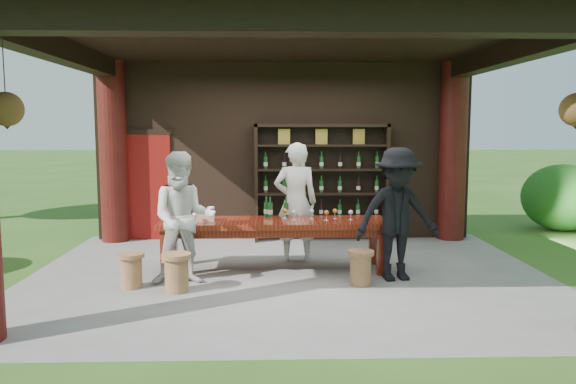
{
  "coord_description": "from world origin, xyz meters",
  "views": [
    {
      "loc": [
        -0.25,
        -7.84,
        2.1
      ],
      "look_at": [
        0.0,
        0.4,
        1.15
      ],
      "focal_mm": 35.0,
      "sensor_mm": 36.0,
      "label": 1
    }
  ],
  "objects_px": {
    "stool_near_right": "(361,267)",
    "host": "(296,202)",
    "guest_woman": "(183,218)",
    "stool_far_left": "(131,269)",
    "napkin_basket": "(205,216)",
    "guest_man": "(397,214)",
    "stool_near_left": "(177,272)",
    "tasting_table": "(274,228)",
    "wine_shelf": "(321,183)"
  },
  "relations": [
    {
      "from": "stool_near_right",
      "to": "host",
      "type": "xyz_separation_m",
      "value": [
        -0.81,
        1.41,
        0.69
      ]
    },
    {
      "from": "host",
      "to": "guest_woman",
      "type": "xyz_separation_m",
      "value": [
        -1.56,
        -1.25,
        -0.04
      ]
    },
    {
      "from": "stool_near_right",
      "to": "stool_far_left",
      "type": "height_order",
      "value": "stool_near_right"
    },
    {
      "from": "stool_near_right",
      "to": "guest_woman",
      "type": "distance_m",
      "value": 2.46
    },
    {
      "from": "host",
      "to": "napkin_basket",
      "type": "height_order",
      "value": "host"
    },
    {
      "from": "stool_far_left",
      "to": "guest_man",
      "type": "height_order",
      "value": "guest_man"
    },
    {
      "from": "stool_near_left",
      "to": "host",
      "type": "xyz_separation_m",
      "value": [
        1.6,
        1.66,
        0.67
      ]
    },
    {
      "from": "tasting_table",
      "to": "host",
      "type": "relative_size",
      "value": 1.77
    },
    {
      "from": "stool_near_right",
      "to": "guest_man",
      "type": "relative_size",
      "value": 0.26
    },
    {
      "from": "stool_near_right",
      "to": "tasting_table",
      "type": "bearing_deg",
      "value": 144.63
    },
    {
      "from": "tasting_table",
      "to": "guest_woman",
      "type": "bearing_deg",
      "value": -151.56
    },
    {
      "from": "stool_far_left",
      "to": "napkin_basket",
      "type": "relative_size",
      "value": 1.78
    },
    {
      "from": "stool_near_left",
      "to": "host",
      "type": "distance_m",
      "value": 2.4
    },
    {
      "from": "stool_far_left",
      "to": "guest_woman",
      "type": "distance_m",
      "value": 0.95
    },
    {
      "from": "host",
      "to": "stool_near_left",
      "type": "bearing_deg",
      "value": 42.73
    },
    {
      "from": "wine_shelf",
      "to": "stool_near_right",
      "type": "height_order",
      "value": "wine_shelf"
    },
    {
      "from": "tasting_table",
      "to": "stool_far_left",
      "type": "height_order",
      "value": "tasting_table"
    },
    {
      "from": "stool_far_left",
      "to": "stool_near_right",
      "type": "bearing_deg",
      "value": 0.77
    },
    {
      "from": "tasting_table",
      "to": "host",
      "type": "xyz_separation_m",
      "value": [
        0.35,
        0.59,
        0.3
      ]
    },
    {
      "from": "tasting_table",
      "to": "napkin_basket",
      "type": "height_order",
      "value": "napkin_basket"
    },
    {
      "from": "tasting_table",
      "to": "host",
      "type": "distance_m",
      "value": 0.75
    },
    {
      "from": "wine_shelf",
      "to": "napkin_basket",
      "type": "bearing_deg",
      "value": -130.73
    },
    {
      "from": "guest_man",
      "to": "stool_near_left",
      "type": "bearing_deg",
      "value": 179.91
    },
    {
      "from": "wine_shelf",
      "to": "napkin_basket",
      "type": "xyz_separation_m",
      "value": [
        -1.89,
        -2.19,
        -0.27
      ]
    },
    {
      "from": "stool_far_left",
      "to": "host",
      "type": "distance_m",
      "value": 2.74
    },
    {
      "from": "guest_woman",
      "to": "napkin_basket",
      "type": "relative_size",
      "value": 6.86
    },
    {
      "from": "guest_woman",
      "to": "guest_man",
      "type": "height_order",
      "value": "guest_man"
    },
    {
      "from": "stool_near_left",
      "to": "napkin_basket",
      "type": "relative_size",
      "value": 1.92
    },
    {
      "from": "guest_man",
      "to": "wine_shelf",
      "type": "bearing_deg",
      "value": 96.57
    },
    {
      "from": "stool_near_left",
      "to": "guest_woman",
      "type": "xyz_separation_m",
      "value": [
        0.04,
        0.41,
        0.63
      ]
    },
    {
      "from": "stool_near_left",
      "to": "stool_far_left",
      "type": "xyz_separation_m",
      "value": [
        -0.63,
        0.21,
        -0.02
      ]
    },
    {
      "from": "stool_far_left",
      "to": "guest_man",
      "type": "xyz_separation_m",
      "value": [
        3.57,
        0.3,
        0.67
      ]
    },
    {
      "from": "wine_shelf",
      "to": "stool_far_left",
      "type": "xyz_separation_m",
      "value": [
        -2.77,
        -3.03,
        -0.84
      ]
    },
    {
      "from": "wine_shelf",
      "to": "guest_woman",
      "type": "xyz_separation_m",
      "value": [
        -2.11,
        -2.83,
        -0.2
      ]
    },
    {
      "from": "stool_near_right",
      "to": "guest_woman",
      "type": "xyz_separation_m",
      "value": [
        -2.37,
        0.16,
        0.64
      ]
    },
    {
      "from": "stool_near_left",
      "to": "guest_man",
      "type": "xyz_separation_m",
      "value": [
        2.95,
        0.5,
        0.65
      ]
    },
    {
      "from": "host",
      "to": "napkin_basket",
      "type": "relative_size",
      "value": 7.19
    },
    {
      "from": "tasting_table",
      "to": "stool_near_right",
      "type": "relative_size",
      "value": 7.07
    },
    {
      "from": "host",
      "to": "stool_far_left",
      "type": "bearing_deg",
      "value": 29.8
    },
    {
      "from": "tasting_table",
      "to": "napkin_basket",
      "type": "relative_size",
      "value": 12.73
    },
    {
      "from": "wine_shelf",
      "to": "stool_far_left",
      "type": "height_order",
      "value": "wine_shelf"
    },
    {
      "from": "tasting_table",
      "to": "guest_man",
      "type": "bearing_deg",
      "value": -18.51
    },
    {
      "from": "stool_far_left",
      "to": "napkin_basket",
      "type": "height_order",
      "value": "napkin_basket"
    },
    {
      "from": "guest_woman",
      "to": "guest_man",
      "type": "distance_m",
      "value": 2.91
    },
    {
      "from": "guest_man",
      "to": "napkin_basket",
      "type": "distance_m",
      "value": 2.75
    },
    {
      "from": "stool_near_right",
      "to": "guest_man",
      "type": "bearing_deg",
      "value": 25.3
    },
    {
      "from": "host",
      "to": "guest_woman",
      "type": "relative_size",
      "value": 1.05
    },
    {
      "from": "host",
      "to": "guest_woman",
      "type": "bearing_deg",
      "value": 35.29
    },
    {
      "from": "tasting_table",
      "to": "guest_woman",
      "type": "relative_size",
      "value": 1.86
    },
    {
      "from": "stool_near_left",
      "to": "guest_woman",
      "type": "bearing_deg",
      "value": 84.89
    }
  ]
}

